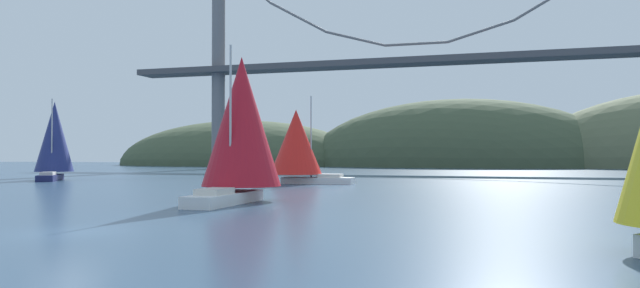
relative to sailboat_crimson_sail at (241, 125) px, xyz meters
The scene contains 7 objects.
ground_plane 16.99m from the sailboat_crimson_sail, 89.19° to the right, with size 360.00×360.00×0.00m, color #2D4760.
headland_center 118.98m from the sailboat_crimson_sail, 87.48° to the left, with size 80.02×44.00×34.03m, color #425138.
headland_left 130.88m from the sailboat_crimson_sail, 114.76° to the left, with size 73.60×44.00×25.08m, color #425138.
suspension_bridge 80.49m from the sailboat_crimson_sail, 89.83° to the left, with size 119.60×6.00×44.54m.
sailboat_crimson_sail is the anchor object (origin of this frame).
sailboat_navy_sail 42.25m from the sailboat_crimson_sail, 146.48° to the left, with size 6.81×8.51×9.63m.
sailboat_red_spinnaker 24.19m from the sailboat_crimson_sail, 100.61° to the left, with size 9.00×5.64×9.19m.
Camera 1 is at (16.33, -19.61, 3.07)m, focal length 33.68 mm.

